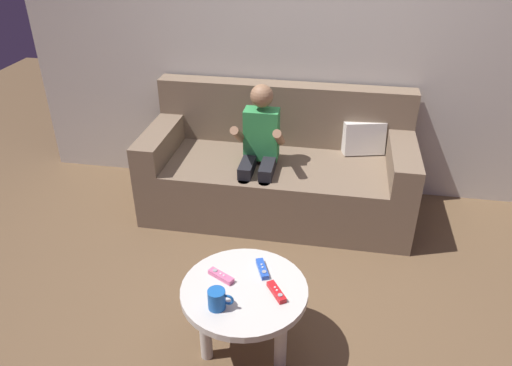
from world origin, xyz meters
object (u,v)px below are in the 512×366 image
Objects in this scene: coffee_table at (245,299)px; game_remote_red_center at (276,292)px; couch at (279,171)px; coffee_mug at (217,299)px; game_remote_pink_far_corner at (221,276)px; game_remote_blue_near_edge at (262,269)px; person_seated_on_couch at (259,149)px.

coffee_table is 0.18m from game_remote_red_center.
couch is 13.71× the size of game_remote_red_center.
game_remote_pink_far_corner is at bearing 99.31° from coffee_mug.
game_remote_pink_far_corner is (-0.12, 0.04, 0.08)m from coffee_table.
game_remote_blue_near_edge is 0.32m from coffee_mug.
couch reaches higher than game_remote_blue_near_edge.
game_remote_pink_far_corner is at bearing -89.23° from person_seated_on_couch.
game_remote_red_center and game_remote_pink_far_corner have the same top height.
couch is 1.37m from game_remote_pink_far_corner.
person_seated_on_couch is at bearing -121.89° from couch.
coffee_table is at bearing -116.04° from game_remote_blue_near_edge.
couch reaches higher than coffee_table.
game_remote_blue_near_edge and game_remote_red_center have the same top height.
person_seated_on_couch is at bearing 96.53° from coffee_table.
couch reaches higher than coffee_mug.
coffee_table is at bearing -19.55° from game_remote_pink_far_corner.
coffee_table is at bearing -89.00° from couch.
person_seated_on_couch reaches higher than game_remote_red_center.
person_seated_on_couch is 6.96× the size of game_remote_pink_far_corner.
game_remote_blue_near_edge is (0.20, -1.08, -0.11)m from person_seated_on_couch.
game_remote_blue_near_edge is at bearing -86.03° from couch.
game_remote_red_center is 0.28m from game_remote_pink_far_corner.
game_remote_red_center is (0.18, -1.42, 0.14)m from couch.
person_seated_on_couch is at bearing 91.98° from coffee_mug.
coffee_table is 4.29× the size of game_remote_pink_far_corner.
game_remote_red_center is at bearing -6.82° from coffee_table.
coffee_table is (0.02, -1.40, 0.06)m from couch.
person_seated_on_couch reaches higher than coffee_table.
coffee_table is 4.41× the size of game_remote_red_center.
game_remote_red_center reaches higher than coffee_table.
game_remote_pink_far_corner is 1.19× the size of coffee_mug.
game_remote_red_center is at bearing -82.82° from couch.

